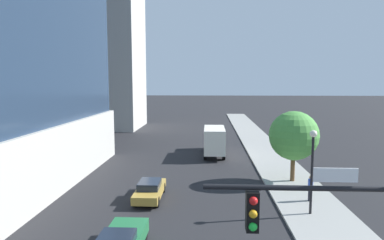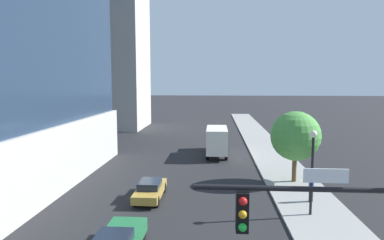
# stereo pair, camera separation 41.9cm
# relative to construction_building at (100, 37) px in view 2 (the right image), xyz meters

# --- Properties ---
(sidewalk) EXTENTS (4.45, 120.00, 0.15)m
(sidewalk) POSITION_rel_construction_building_xyz_m (26.98, -34.15, -16.23)
(sidewalk) COLOR gray
(sidewalk) RESTS_ON ground
(construction_building) EXTENTS (16.76, 16.39, 40.14)m
(construction_building) POSITION_rel_construction_building_xyz_m (0.00, 0.00, 0.00)
(construction_building) COLOR #B2AFA8
(construction_building) RESTS_ON ground
(traffic_light_pole) EXTENTS (5.20, 0.48, 6.17)m
(traffic_light_pole) POSITION_rel_construction_building_xyz_m (23.47, -51.84, -12.01)
(traffic_light_pole) COLOR black
(traffic_light_pole) RESTS_ON sidewalk
(street_lamp) EXTENTS (0.44, 0.44, 5.22)m
(street_lamp) POSITION_rel_construction_building_xyz_m (26.52, -39.77, -12.68)
(street_lamp) COLOR black
(street_lamp) RESTS_ON sidewalk
(street_tree) EXTENTS (4.01, 4.01, 5.78)m
(street_tree) POSITION_rel_construction_building_xyz_m (27.13, -32.74, -12.39)
(street_tree) COLOR brown
(street_tree) RESTS_ON sidewalk
(car_gold) EXTENTS (1.73, 4.52, 1.34)m
(car_gold) POSITION_rel_construction_building_xyz_m (16.06, -37.27, -15.62)
(car_gold) COLOR #AD8938
(car_gold) RESTS_ON ground
(box_truck) EXTENTS (2.27, 7.84, 3.24)m
(box_truck) POSITION_rel_construction_building_xyz_m (20.84, -22.54, -14.47)
(box_truck) COLOR silver
(box_truck) RESTS_ON ground
(pedestrian_blue_shirt) EXTENTS (0.34, 0.34, 1.76)m
(pedestrian_blue_shirt) POSITION_rel_construction_building_xyz_m (27.18, -37.46, -15.25)
(pedestrian_blue_shirt) COLOR black
(pedestrian_blue_shirt) RESTS_ON sidewalk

